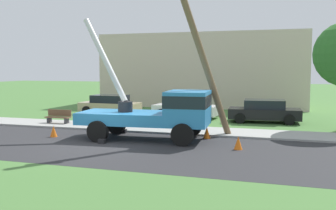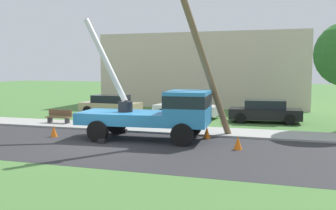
# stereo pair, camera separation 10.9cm
# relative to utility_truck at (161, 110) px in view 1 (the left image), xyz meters

# --- Properties ---
(ground_plane) EXTENTS (120.00, 120.00, 0.00)m
(ground_plane) POSITION_rel_utility_truck_xyz_m (-2.26, 9.90, -1.41)
(ground_plane) COLOR #477538
(road_asphalt) EXTENTS (80.00, 7.23, 0.01)m
(road_asphalt) POSITION_rel_utility_truck_xyz_m (-2.26, -2.10, -1.40)
(road_asphalt) COLOR #2B2B2D
(road_asphalt) RESTS_ON ground
(sidewalk_strip) EXTENTS (80.00, 2.57, 0.10)m
(sidewalk_strip) POSITION_rel_utility_truck_xyz_m (-2.26, 2.80, -1.36)
(sidewalk_strip) COLOR #9E9E99
(sidewalk_strip) RESTS_ON ground
(utility_truck) EXTENTS (6.93, 3.24, 5.98)m
(utility_truck) POSITION_rel_utility_truck_xyz_m (0.00, 0.00, 0.00)
(utility_truck) COLOR #2D84C6
(utility_truck) RESTS_ON ground
(leaning_utility_pole) EXTENTS (3.08, 2.79, 8.49)m
(leaning_utility_pole) POSITION_rel_utility_truck_xyz_m (1.61, 1.06, 2.93)
(leaning_utility_pole) COLOR brown
(leaning_utility_pole) RESTS_ON ground
(traffic_cone_ahead) EXTENTS (0.36, 0.36, 0.56)m
(traffic_cone_ahead) POSITION_rel_utility_truck_xyz_m (3.78, -1.11, -1.13)
(traffic_cone_ahead) COLOR orange
(traffic_cone_ahead) RESTS_ON ground
(traffic_cone_behind) EXTENTS (0.36, 0.36, 0.56)m
(traffic_cone_behind) POSITION_rel_utility_truck_xyz_m (-5.36, -0.85, -1.13)
(traffic_cone_behind) COLOR orange
(traffic_cone_behind) RESTS_ON ground
(traffic_cone_curbside) EXTENTS (0.36, 0.36, 0.56)m
(traffic_cone_curbside) POSITION_rel_utility_truck_xyz_m (1.99, 1.03, -1.13)
(traffic_cone_curbside) COLOR orange
(traffic_cone_curbside) RESTS_ON ground
(parked_sedan_tan) EXTENTS (4.45, 2.10, 1.42)m
(parked_sedan_tan) POSITION_rel_utility_truck_xyz_m (-6.85, 8.56, -0.70)
(parked_sedan_tan) COLOR tan
(parked_sedan_tan) RESTS_ON ground
(parked_sedan_white) EXTENTS (4.53, 2.24, 1.42)m
(parked_sedan_white) POSITION_rel_utility_truck_xyz_m (-1.01, 8.31, -0.70)
(parked_sedan_white) COLOR silver
(parked_sedan_white) RESTS_ON ground
(parked_sedan_black) EXTENTS (4.51, 2.21, 1.42)m
(parked_sedan_black) POSITION_rel_utility_truck_xyz_m (4.30, 7.60, -0.70)
(parked_sedan_black) COLOR black
(parked_sedan_black) RESTS_ON ground
(park_bench) EXTENTS (1.60, 0.45, 0.90)m
(park_bench) POSITION_rel_utility_truck_xyz_m (-7.51, 2.87, -0.95)
(park_bench) COLOR brown
(park_bench) RESTS_ON ground
(lowrise_building_backdrop) EXTENTS (18.00, 6.00, 6.40)m
(lowrise_building_backdrop) POSITION_rel_utility_truck_xyz_m (-1.71, 17.42, 1.79)
(lowrise_building_backdrop) COLOR beige
(lowrise_building_backdrop) RESTS_ON ground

